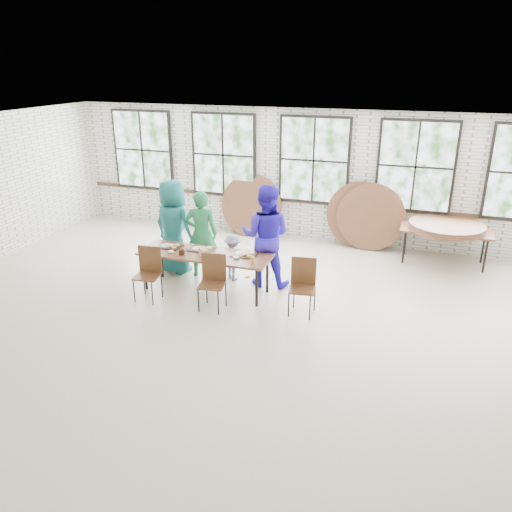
{
  "coord_description": "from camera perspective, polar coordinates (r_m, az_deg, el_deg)",
  "views": [
    {
      "loc": [
        2.41,
        -6.63,
        3.96
      ],
      "look_at": [
        0.0,
        0.4,
        1.05
      ],
      "focal_mm": 35.0,
      "sensor_mm": 36.0,
      "label": 1
    }
  ],
  "objects": [
    {
      "name": "room",
      "position": [
        11.52,
        6.63,
        10.58
      ],
      "size": [
        12.0,
        12.0,
        12.0
      ],
      "color": "#C2AF9A",
      "rests_on": "ground"
    },
    {
      "name": "tabletop_clutter",
      "position": [
        8.94,
        -5.47,
        0.35
      ],
      "size": [
        1.98,
        0.64,
        0.11
      ],
      "color": "black",
      "rests_on": "dining_table"
    },
    {
      "name": "chair_spare",
      "position": [
        8.31,
        5.38,
        -2.86
      ],
      "size": [
        0.48,
        0.47,
        0.95
      ],
      "rotation": [
        0.0,
        0.0,
        0.16
      ],
      "color": "#52321B",
      "rests_on": "ground"
    },
    {
      "name": "dining_table",
      "position": [
        9.02,
        -5.82,
        0.02
      ],
      "size": [
        2.41,
        0.83,
        0.74
      ],
      "rotation": [
        0.0,
        0.0,
        0.01
      ],
      "color": "brown",
      "rests_on": "ground"
    },
    {
      "name": "chair_near_left",
      "position": [
        8.97,
        -12.16,
        -1.41
      ],
      "size": [
        0.47,
        0.46,
        0.95
      ],
      "rotation": [
        0.0,
        0.0,
        0.14
      ],
      "color": "#52321B",
      "rests_on": "ground"
    },
    {
      "name": "round_tops_stacked",
      "position": [
        10.94,
        20.95,
        3.18
      ],
      "size": [
        1.5,
        1.5,
        0.13
      ],
      "color": "brown",
      "rests_on": "storage_table"
    },
    {
      "name": "round_tops_leaning",
      "position": [
        11.53,
        7.91,
        4.94
      ],
      "size": [
        4.35,
        0.43,
        1.49
      ],
      "color": "brown",
      "rests_on": "ground"
    },
    {
      "name": "adult_teal",
      "position": [
        9.9,
        -9.42,
        3.3
      ],
      "size": [
        1.04,
        0.82,
        1.87
      ],
      "primitive_type": "imported",
      "rotation": [
        0.0,
        0.0,
        2.86
      ],
      "color": "#1A645E",
      "rests_on": "ground"
    },
    {
      "name": "adult_green",
      "position": [
        9.67,
        -6.25,
        2.51
      ],
      "size": [
        0.72,
        0.59,
        1.71
      ],
      "primitive_type": "imported",
      "rotation": [
        0.0,
        0.0,
        3.48
      ],
      "color": "#1E713F",
      "rests_on": "ground"
    },
    {
      "name": "storage_table",
      "position": [
        10.98,
        20.87,
        2.59
      ],
      "size": [
        1.8,
        0.76,
        0.74
      ],
      "rotation": [
        0.0,
        0.0,
        -0.0
      ],
      "color": "brown",
      "rests_on": "ground"
    },
    {
      "name": "adult_blue",
      "position": [
        9.18,
        1.12,
        2.31
      ],
      "size": [
        0.99,
        0.8,
        1.92
      ],
      "primitive_type": "imported",
      "rotation": [
        0.0,
        0.0,
        3.22
      ],
      "color": "#2E1DCB",
      "rests_on": "ground"
    },
    {
      "name": "chair_near_right",
      "position": [
        8.46,
        -4.94,
        -2.39
      ],
      "size": [
        0.48,
        0.47,
        0.95
      ],
      "rotation": [
        0.0,
        0.0,
        0.17
      ],
      "color": "#52321B",
      "rests_on": "ground"
    },
    {
      "name": "toddler",
      "position": [
        9.56,
        -2.66,
        -0.14
      ],
      "size": [
        0.68,
        0.55,
        0.91
      ],
      "primitive_type": "imported",
      "rotation": [
        0.0,
        0.0,
        2.72
      ],
      "color": "#181749",
      "rests_on": "ground"
    }
  ]
}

